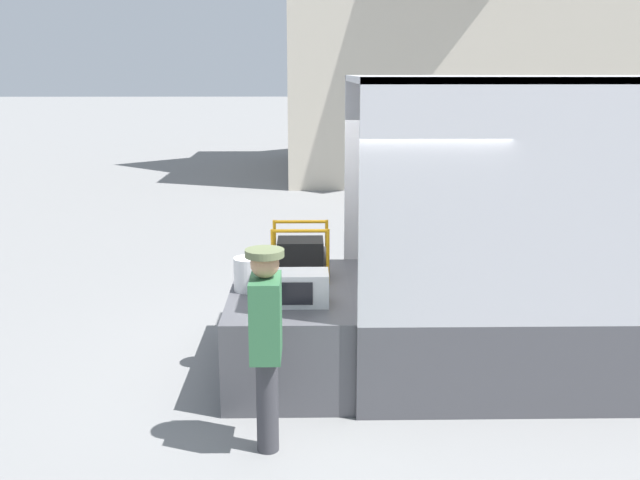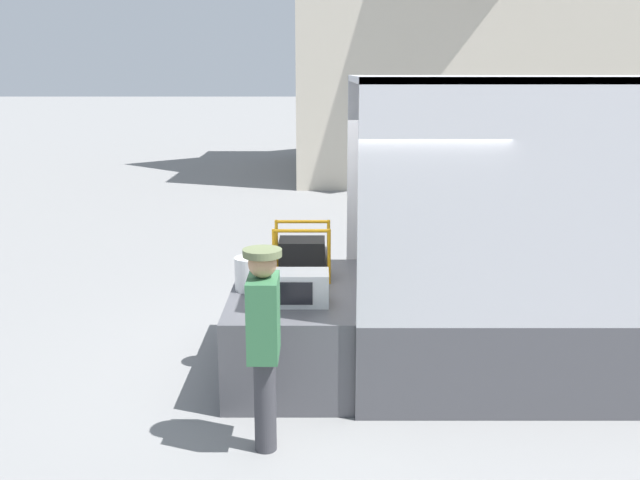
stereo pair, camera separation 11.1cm
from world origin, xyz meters
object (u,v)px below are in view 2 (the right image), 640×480
Objects in this scene: microwave at (299,288)px; orange_bucket at (249,274)px; portable_generator at (303,258)px; worker_person at (263,330)px.

microwave is 0.69m from orange_bucket.
worker_person is at bearing -97.64° from portable_generator.
orange_bucket is at bearing -140.71° from portable_generator.
worker_person is (-0.26, -1.14, 0.01)m from microwave.
orange_bucket reaches higher than microwave.
microwave is 0.89m from portable_generator.
microwave is at bearing -90.92° from portable_generator.
worker_person is at bearing -102.70° from microwave.
microwave is 1.60× the size of orange_bucket.
portable_generator is at bearing 89.08° from microwave.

